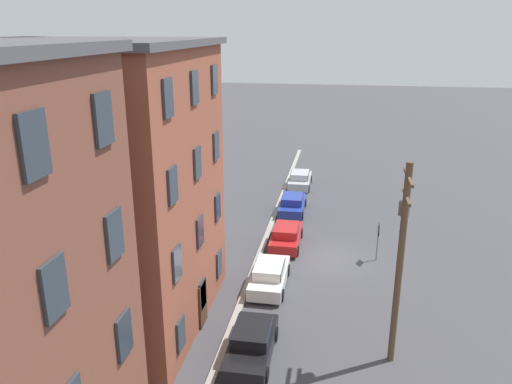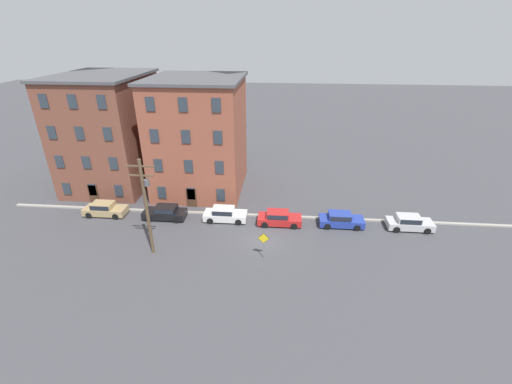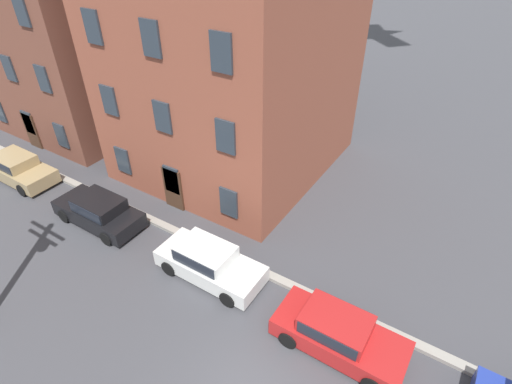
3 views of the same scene
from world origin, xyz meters
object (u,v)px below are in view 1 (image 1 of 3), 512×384
Objects in this scene: car_blue at (292,204)px; caution_sign at (378,235)px; car_white at (269,274)px; car_red at (286,235)px; utility_pole at (401,255)px; car_silver at (300,179)px; car_black at (252,342)px.

car_blue is 1.75× the size of caution_sign.
car_white and car_red have the same top height.
utility_pole is at bearing -179.63° from caution_sign.
car_red is 1.00× the size of car_blue.
utility_pole is (-23.87, -6.05, 4.22)m from car_silver.
car_black is 1.00× the size of car_silver.
car_blue is 6.67m from car_silver.
utility_pole is (0.87, -5.96, 4.22)m from car_black.
car_blue is at bearing -179.97° from car_silver.
car_white is 5.61m from car_red.
utility_pole is at bearing -131.39° from car_white.
car_black is 0.50× the size of utility_pole.
car_black is 6.26m from car_white.
car_red is 5.95m from caution_sign.
car_white is (6.26, 0.15, 0.00)m from car_black.
caution_sign is at bearing -141.00° from car_blue.
car_blue is 0.50× the size of utility_pole.
car_black is 1.00× the size of car_white.
car_red is 1.00× the size of car_silver.
car_silver is (6.67, 0.00, 0.00)m from car_blue.
car_black is 18.06m from car_blue.
car_white is at bearing 177.01° from car_red.
utility_pole reaches higher than car_white.
car_silver is (18.48, -0.07, 0.00)m from car_white.
car_black is at bearing -179.75° from car_blue.
car_black is at bearing -178.64° from car_white.
car_black is 12.24m from caution_sign.
car_white is 9.18m from utility_pole.
car_black and car_white have the same top height.
caution_sign is at bearing 0.37° from utility_pole.
car_silver is 24.98m from utility_pole.
caution_sign reaches higher than car_white.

